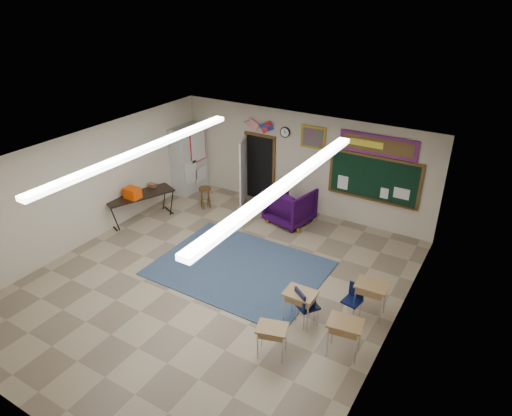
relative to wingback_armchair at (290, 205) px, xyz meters
The scene contains 25 objects.
floor 3.63m from the wingback_armchair, 92.29° to the right, with size 9.00×9.00×0.00m, color gray.
back_wall 1.34m from the wingback_armchair, 98.89° to the left, with size 8.00×0.04×3.00m, color #BFB59B.
front_wall 8.14m from the wingback_armchair, 91.02° to the right, with size 8.00×0.04×3.00m, color #BFB59B.
left_wall 5.56m from the wingback_armchair, 139.15° to the right, with size 0.04×9.00×3.00m, color #BFB59B.
right_wall 5.35m from the wingback_armchair, 42.89° to the right, with size 0.04×9.00×3.00m, color #BFB59B.
ceiling 4.35m from the wingback_armchair, 92.29° to the right, with size 8.00×9.00×0.04m, color beige.
area_rug 2.83m from the wingback_armchair, 88.84° to the right, with size 4.00×3.00×0.02m, color #2E4158.
fluorescent_strips 4.32m from the wingback_armchair, 92.29° to the right, with size 3.86×6.00×0.10m, color white, non-canonical shape.
doorway 1.89m from the wingback_armchair, 154.97° to the left, with size 1.10×0.89×2.16m.
chalkboard 2.42m from the wingback_armchair, 23.14° to the left, with size 2.55×0.14×1.30m.
bulletin_board 2.94m from the wingback_armchair, 23.24° to the left, with size 2.10×0.05×0.55m.
framed_art_print 2.03m from the wingback_armchair, 76.84° to the left, with size 0.75×0.05×0.65m.
wall_clock 2.13m from the wingback_armchair, 128.13° to the left, with size 0.32×0.05×0.32m.
wall_flags 2.63m from the wingback_armchair, 150.95° to the left, with size 1.16×0.06×0.70m, color red, non-canonical shape.
storage_cabinet 3.91m from the wingback_armchair, behind, with size 0.59×1.25×2.20m.
wingback_armchair is the anchor object (origin of this frame).
student_chair_reading 0.37m from the wingback_armchair, 158.64° to the right, with size 0.36×0.36×0.72m, color black, non-canonical shape.
student_chair_desk_a 4.39m from the wingback_armchair, 58.12° to the right, with size 0.43×0.43×0.86m, color black, non-canonical shape.
student_chair_desk_b 4.30m from the wingback_armchair, 45.30° to the right, with size 0.37×0.37×0.75m, color black, non-canonical shape.
student_desk_front_left 4.36m from the wingback_armchair, 60.06° to the right, with size 0.64×0.48×0.76m.
student_desk_front_right 4.35m from the wingback_armchair, 40.13° to the right, with size 0.68×0.53×0.79m.
student_desk_back_left 5.32m from the wingback_armchair, 66.27° to the right, with size 0.66×0.57×0.67m.
student_desk_back_right 5.28m from the wingback_armchair, 51.66° to the right, with size 0.70×0.57×0.77m.
folding_table 4.35m from the wingback_armchair, 150.65° to the right, with size 1.35×2.06×1.12m.
wooden_stool 2.70m from the wingback_armchair, 168.59° to the right, with size 0.38×0.38×0.67m.
Camera 1 is at (5.36, -6.95, 6.39)m, focal length 32.00 mm.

